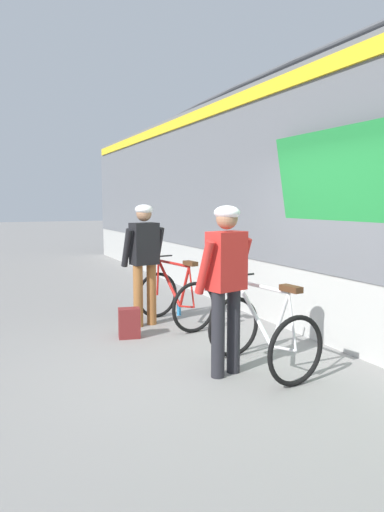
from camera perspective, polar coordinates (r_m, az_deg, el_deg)
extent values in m
plane|color=gray|center=(5.26, 1.94, -13.37)|extent=(80.00, 80.00, 0.00)
cube|color=slate|center=(7.67, 20.50, 9.61)|extent=(3.00, 20.54, 2.70)
cube|color=#B7B7B2|center=(7.77, 19.96, -3.75)|extent=(2.97, 20.54, 0.90)
cube|color=yellow|center=(6.86, 11.37, 20.20)|extent=(0.04, 20.13, 0.20)
ellipsoid|color=#515357|center=(7.89, 20.95, 20.17)|extent=(2.85, 20.13, 0.36)
cylinder|color=#232328|center=(4.84, 3.20, -9.56)|extent=(0.14, 0.14, 0.90)
cylinder|color=#232328|center=(4.98, 5.10, -9.09)|extent=(0.14, 0.14, 0.90)
cube|color=red|center=(4.76, 4.24, -0.60)|extent=(0.43, 0.33, 0.60)
cylinder|color=red|center=(4.62, 1.54, -1.43)|extent=(0.15, 0.27, 0.56)
cylinder|color=red|center=(4.97, 6.10, -0.89)|extent=(0.15, 0.27, 0.56)
sphere|color=#9E7051|center=(4.72, 4.28, 4.58)|extent=(0.22, 0.22, 0.22)
ellipsoid|color=white|center=(4.72, 4.29, 5.32)|extent=(0.31, 0.33, 0.14)
cylinder|color=#935B2D|center=(6.78, -6.60, -4.87)|extent=(0.14, 0.14, 0.90)
cylinder|color=#935B2D|center=(6.89, -4.97, -4.67)|extent=(0.14, 0.14, 0.90)
cube|color=black|center=(6.73, -5.85, 1.51)|extent=(0.41, 0.30, 0.60)
cylinder|color=black|center=(6.65, -7.99, 0.98)|extent=(0.13, 0.27, 0.56)
cylinder|color=black|center=(6.89, -4.10, 1.23)|extent=(0.13, 0.27, 0.56)
sphere|color=#9E7051|center=(6.70, -5.90, 5.17)|extent=(0.22, 0.22, 0.22)
ellipsoid|color=white|center=(6.70, -5.90, 5.69)|extent=(0.29, 0.31, 0.14)
torus|color=black|center=(5.49, 5.14, -8.62)|extent=(0.71, 0.13, 0.71)
torus|color=black|center=(4.74, 12.59, -11.24)|extent=(0.71, 0.13, 0.71)
cylinder|color=white|center=(5.16, 7.53, -6.82)|extent=(0.11, 0.64, 0.63)
cylinder|color=white|center=(5.00, 8.43, -3.71)|extent=(0.13, 0.85, 0.04)
cylinder|color=white|center=(4.84, 10.70, -7.76)|extent=(0.07, 0.28, 0.62)
cylinder|color=white|center=(4.87, 11.10, -11.04)|extent=(0.07, 0.36, 0.08)
cylinder|color=white|center=(4.71, 12.16, -7.88)|extent=(0.04, 0.15, 0.56)
cylinder|color=white|center=(5.41, 5.33, -5.87)|extent=(0.04, 0.08, 0.55)
cylinder|color=black|center=(5.32, 5.53, -2.39)|extent=(0.48, 0.08, 0.02)
cube|color=#4C2D19|center=(4.66, 12.01, -3.93)|extent=(0.13, 0.25, 0.06)
torus|color=black|center=(7.30, -4.27, -4.78)|extent=(0.71, 0.16, 0.71)
torus|color=black|center=(6.45, 0.25, -6.28)|extent=(0.71, 0.16, 0.71)
cylinder|color=red|center=(6.95, -2.83, -3.26)|extent=(0.14, 0.64, 0.63)
cylinder|color=red|center=(6.81, -2.33, -0.90)|extent=(0.17, 0.85, 0.04)
cylinder|color=red|center=(6.60, -0.92, -3.79)|extent=(0.08, 0.28, 0.62)
cylinder|color=red|center=(6.60, -0.63, -6.22)|extent=(0.08, 0.36, 0.08)
cylinder|color=red|center=(6.45, -0.05, -3.80)|extent=(0.05, 0.15, 0.56)
cylinder|color=red|center=(7.23, -4.19, -2.67)|extent=(0.04, 0.09, 0.55)
cylinder|color=black|center=(7.16, -4.11, -0.06)|extent=(0.48, 0.10, 0.02)
cube|color=#4C2D19|center=(6.42, -0.20, -0.91)|extent=(0.14, 0.25, 0.06)
cube|color=maroon|center=(6.29, -7.67, -8.13)|extent=(0.31, 0.23, 0.40)
cylinder|color=#338CCC|center=(7.46, -1.61, -6.40)|extent=(0.06, 0.06, 0.23)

